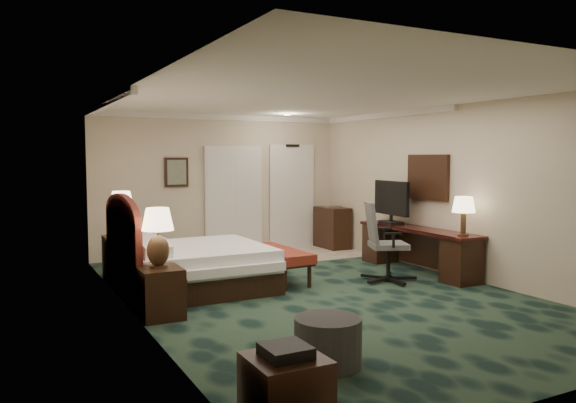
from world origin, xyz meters
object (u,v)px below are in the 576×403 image
bed (196,268)px  ottoman (328,342)px  side_table (286,396)px  desk (417,250)px  minibar (332,228)px  bed_bench (278,265)px  lamp_near (158,238)px  desk_chair (389,242)px  nightstand_near (160,293)px  tv (391,202)px  nightstand_far (123,258)px  lamp_far (122,214)px

bed → ottoman: (0.13, -3.38, -0.09)m
side_table → desk: desk is taller
minibar → bed_bench: bearing=-136.8°
lamp_near → bed_bench: size_ratio=0.49×
desk → desk_chair: 0.99m
nightstand_near → desk: desk is taller
tv → bed_bench: bearing=-171.3°
lamp_near → bed_bench: bearing=27.5°
nightstand_near → bed_bench: nightstand_near is taller
nightstand_near → desk: 4.51m
nightstand_far → ottoman: nightstand_far is taller
lamp_far → tv: size_ratio=0.72×
nightstand_far → ottoman: (0.92, -4.51, -0.12)m
bed → side_table: bed is taller
desk → tv: (-0.04, 0.64, 0.74)m
bed → side_table: size_ratio=3.58×
nightstand_near → side_table: 3.17m
desk → bed_bench: bearing=169.3°
nightstand_near → lamp_far: (0.02, 2.29, 0.72)m
nightstand_far → ottoman: 4.61m
lamp_far → tv: (4.39, -0.95, 0.08)m
bed_bench → desk_chair: bearing=-32.1°
bed → nightstand_near: size_ratio=3.29×
lamp_near → desk: lamp_near is taller
desk → desk_chair: size_ratio=2.06×
bed → minibar: size_ratio=2.30×
nightstand_far → lamp_near: size_ratio=0.96×
lamp_near → desk: 4.54m
bed → minibar: 4.25m
nightstand_near → tv: bearing=16.9°
side_table → tv: bearing=45.8°
nightstand_far → lamp_near: 2.35m
nightstand_near → nightstand_far: bearing=89.2°
nightstand_near → minibar: minibar is taller
bed → nightstand_far: size_ratio=2.91×
nightstand_near → nightstand_far: size_ratio=0.89×
bed_bench → minibar: bearing=40.5°
side_table → minibar: bearing=55.7°
nightstand_far → lamp_far: 0.68m
side_table → tv: size_ratio=0.56×
ottoman → nightstand_far: bearing=101.5°
ottoman → desk: desk is taller
ottoman → desk: 4.55m
bed → nightstand_far: 1.38m
side_table → minibar: size_ratio=0.64×
nightstand_far → tv: (4.38, -0.97, 0.76)m
lamp_far → side_table: bearing=-89.9°
bed → ottoman: bearing=-87.8°
tv → minibar: tv is taller
lamp_far → desk: 4.76m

